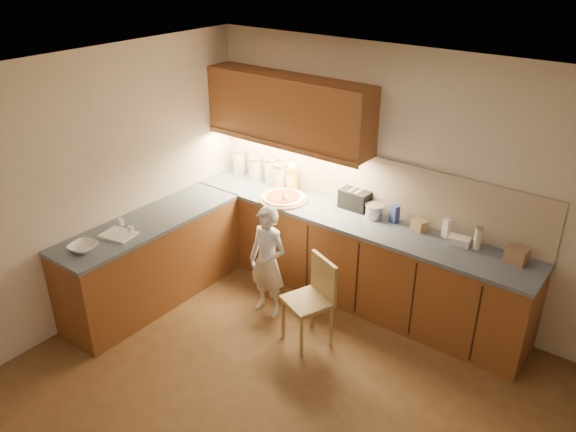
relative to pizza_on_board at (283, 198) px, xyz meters
The scene contains 24 objects.
room 2.12m from the pizza_on_board, 53.88° to the right, with size 4.54×4.50×2.62m.
l_counter 0.65m from the pizza_on_board, 55.20° to the right, with size 3.77×2.62×0.92m.
backsplash 0.92m from the pizza_on_board, 25.67° to the left, with size 3.75×0.02×0.58m, color #BAA790.
upper_cabinets 0.94m from the pizza_on_board, 115.46° to the left, with size 1.95×0.36×0.73m.
pizza_on_board is the anchor object (origin of this frame).
child 0.83m from the pizza_on_board, 64.35° to the right, with size 0.43×0.28×1.17m, color white.
wooden_chair 1.29m from the pizza_on_board, 38.97° to the right, with size 0.50×0.50×0.86m.
mixing_bowl 2.10m from the pizza_on_board, 111.87° to the right, with size 0.25×0.25×0.06m, color white.
canister_a 0.92m from the pizza_on_board, 162.68° to the left, with size 0.15×0.15×0.30m.
canister_b 0.65m from the pizza_on_board, 158.05° to the left, with size 0.16×0.16×0.27m.
canister_c 0.51m from the pizza_on_board, 143.66° to the left, with size 0.16×0.16×0.29m.
canister_d 0.37m from the pizza_on_board, 133.30° to the left, with size 0.17×0.17×0.28m.
oil_jug 0.30m from the pizza_on_board, 105.67° to the left, with size 0.13×0.12×0.32m.
toaster 0.77m from the pizza_on_board, 21.87° to the left, with size 0.31×0.18×0.20m.
steel_pot 1.01m from the pizza_on_board, 12.41° to the left, with size 0.19×0.19×0.14m.
blue_box 1.22m from the pizza_on_board, 12.53° to the left, with size 0.09×0.06×0.18m, color #34459C.
card_box_a 1.48m from the pizza_on_board, ahead, with size 0.14×0.10×0.10m, color #A68359.
white_bottle 1.75m from the pizza_on_board, ahead, with size 0.06×0.06×0.19m, color white.
flat_pack 1.89m from the pizza_on_board, ahead, with size 0.19×0.13×0.08m, color white.
tall_jar 2.05m from the pizza_on_board, ahead, with size 0.07×0.07×0.22m.
card_box_b 2.40m from the pizza_on_board, ahead, with size 0.18×0.14×0.14m, color #977151.
dough_cloth 1.75m from the pizza_on_board, 115.54° to the right, with size 0.30×0.24×0.02m, color white.
spice_jar_a 1.69m from the pizza_on_board, 122.64° to the right, with size 0.05×0.05×0.07m, color silver.
spice_jar_b 1.63m from the pizza_on_board, 115.62° to the right, with size 0.05×0.05×0.07m, color white.
Camera 1 is at (2.18, -2.72, 3.46)m, focal length 35.00 mm.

